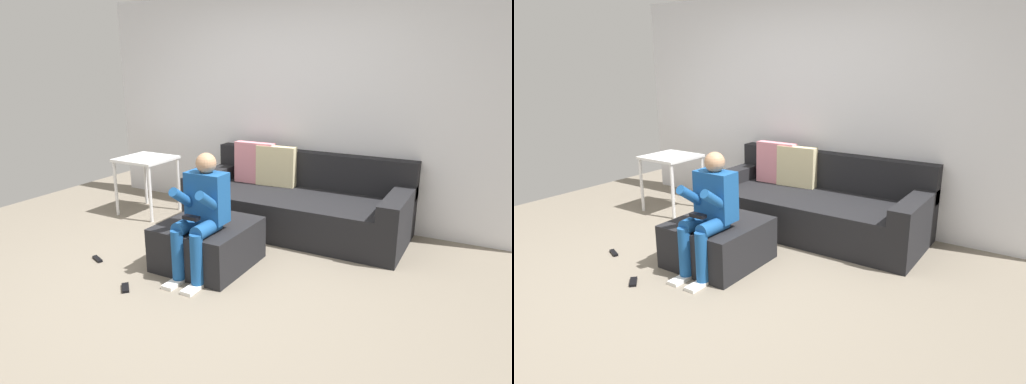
# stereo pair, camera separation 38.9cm
# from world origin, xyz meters

# --- Properties ---
(ground_plane) EXTENTS (6.64, 6.64, 0.00)m
(ground_plane) POSITION_xyz_m (0.00, 0.00, 0.00)
(ground_plane) COLOR slate
(wall_back) EXTENTS (5.11, 0.10, 2.50)m
(wall_back) POSITION_xyz_m (0.00, 2.08, 1.25)
(wall_back) COLOR silver
(wall_back) RESTS_ON ground_plane
(couch_sectional) EXTENTS (2.30, 0.96, 0.88)m
(couch_sectional) POSITION_xyz_m (0.24, 1.61, 0.29)
(couch_sectional) COLOR black
(couch_sectional) RESTS_ON ground_plane
(ottoman) EXTENTS (0.75, 0.78, 0.39)m
(ottoman) POSITION_xyz_m (-0.10, 0.41, 0.20)
(ottoman) COLOR black
(ottoman) RESTS_ON ground_plane
(person_seated) EXTENTS (0.34, 0.57, 1.04)m
(person_seated) POSITION_xyz_m (-0.02, 0.22, 0.57)
(person_seated) COLOR #194C8C
(person_seated) RESTS_ON ground_plane
(side_table) EXTENTS (0.58, 0.57, 0.68)m
(side_table) POSITION_xyz_m (-1.55, 1.28, 0.58)
(side_table) COLOR white
(side_table) RESTS_ON ground_plane
(remote_near_ottoman) EXTENTS (0.14, 0.14, 0.02)m
(remote_near_ottoman) POSITION_xyz_m (-0.42, -0.30, 0.01)
(remote_near_ottoman) COLOR black
(remote_near_ottoman) RESTS_ON ground_plane
(remote_by_storage_bin) EXTENTS (0.15, 0.09, 0.02)m
(remote_by_storage_bin) POSITION_xyz_m (-1.04, -0.01, 0.01)
(remote_by_storage_bin) COLOR black
(remote_by_storage_bin) RESTS_ON ground_plane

